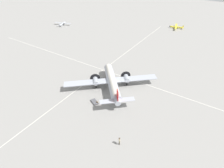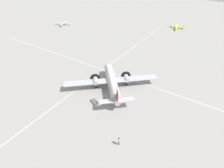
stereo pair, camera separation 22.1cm
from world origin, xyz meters
name	(u,v)px [view 1 (the left image)]	position (x,y,z in m)	size (l,w,h in m)	color
ground_plane	(112,89)	(0.00, 0.00, 0.00)	(300.00, 300.00, 0.00)	gray
apron_line_eastwest	(124,77)	(0.00, 6.89, 0.00)	(120.00, 0.16, 0.01)	silver
apron_line_northsouth	(90,80)	(-7.80, 0.00, 0.00)	(0.16, 120.00, 0.01)	silver
airliner_main	(112,81)	(-0.26, 0.30, 2.45)	(20.57, 19.25, 5.55)	#ADB2BC
crew_foreground	(119,141)	(10.70, -14.06, 1.14)	(0.50, 0.43, 1.82)	#473D2D
suitcase_near_door	(97,103)	(0.16, -7.00, 0.26)	(0.48, 0.19, 0.56)	brown
suitcase_upright_spare	(101,103)	(0.98, -6.39, 0.22)	(0.50, 0.15, 0.47)	maroon
baggage_cart	(95,102)	(-0.51, -7.10, 0.28)	(2.63, 2.11, 0.56)	#56565B
light_aircraft_distant	(176,27)	(-0.13, 60.70, 0.78)	(6.97, 9.19, 1.82)	yellow
light_aircraft_taxiing	(63,24)	(-52.93, 33.40, 0.78)	(9.09, 6.98, 1.82)	#B7BCC6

